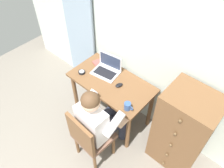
{
  "coord_description": "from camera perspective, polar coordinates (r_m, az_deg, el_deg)",
  "views": [
    {
      "loc": [
        1.04,
        0.36,
        2.79
      ],
      "look_at": [
        -0.18,
        1.73,
        0.85
      ],
      "focal_mm": 35.49,
      "sensor_mm": 36.0,
      "label": 1
    }
  ],
  "objects": [
    {
      "name": "wall_back",
      "position": [
        2.61,
        10.02,
        9.75
      ],
      "size": [
        4.8,
        0.05,
        2.5
      ],
      "primitive_type": "cube",
      "color": "silver",
      "rests_on": "ground_plane"
    },
    {
      "name": "person_seated",
      "position": [
        2.57,
        -3.06,
        -8.87
      ],
      "size": [
        0.55,
        0.6,
        1.19
      ],
      "color": "#33384C",
      "rests_on": "ground_plane"
    },
    {
      "name": "chair",
      "position": [
        2.67,
        -5.84,
        -13.34
      ],
      "size": [
        0.44,
        0.42,
        0.87
      ],
      "color": "brown",
      "rests_on": "ground_plane"
    },
    {
      "name": "curtain_panel",
      "position": [
        3.27,
        -8.66,
        15.86
      ],
      "size": [
        0.57,
        0.03,
        2.28
      ],
      "primitive_type": "cube",
      "color": "#8EA3B7",
      "rests_on": "ground_plane"
    },
    {
      "name": "laptop",
      "position": [
        2.93,
        -1.27,
        3.96
      ],
      "size": [
        0.37,
        0.3,
        0.24
      ],
      "color": "silver",
      "rests_on": "desk"
    },
    {
      "name": "computer_mouse",
      "position": [
        2.77,
        1.83,
        -0.3
      ],
      "size": [
        0.09,
        0.11,
        0.03
      ],
      "primitive_type": "ellipsoid",
      "rotation": [
        0.0,
        0.0,
        -0.29
      ],
      "color": "black",
      "rests_on": "desk"
    },
    {
      "name": "notebook_pad",
      "position": [
        3.08,
        -3.06,
        5.17
      ],
      "size": [
        0.25,
        0.21,
        0.01
      ],
      "primitive_type": "cube",
      "rotation": [
        0.0,
        0.0,
        -0.31
      ],
      "color": "#994742",
      "rests_on": "desk"
    },
    {
      "name": "desk_clock",
      "position": [
        2.97,
        -7.79,
        3.05
      ],
      "size": [
        0.09,
        0.09,
        0.03
      ],
      "color": "black",
      "rests_on": "desk"
    },
    {
      "name": "coffee_mug",
      "position": [
        2.52,
        4.05,
        -5.73
      ],
      "size": [
        0.12,
        0.08,
        0.09
      ],
      "color": "#33518C",
      "rests_on": "desk"
    },
    {
      "name": "dresser",
      "position": [
        2.71,
        17.58,
        -11.32
      ],
      "size": [
        0.56,
        0.5,
        1.16
      ],
      "color": "brown",
      "rests_on": "ground_plane"
    },
    {
      "name": "desk",
      "position": [
        2.93,
        -0.16,
        -0.98
      ],
      "size": [
        1.1,
        0.6,
        0.75
      ],
      "color": "brown",
      "rests_on": "ground_plane"
    }
  ]
}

